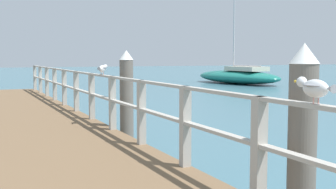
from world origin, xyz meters
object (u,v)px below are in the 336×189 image
object	(u,v)px
dock_piling_near	(302,145)
dock_piling_far	(127,99)
boat_2	(238,76)
seagull_foreground	(315,87)
seagull_background	(103,68)

from	to	relation	value
dock_piling_near	dock_piling_far	world-z (taller)	same
dock_piling_far	boat_2	size ratio (longest dim) A/B	0.25
seagull_foreground	seagull_background	world-z (taller)	same
seagull_foreground	boat_2	bearing A→B (deg)	60.91
seagull_foreground	boat_2	xyz separation A→B (m)	(14.39, 23.08, -1.13)
seagull_background	boat_2	distance (m)	22.14
dock_piling_near	seagull_background	distance (m)	5.77
seagull_background	boat_2	xyz separation A→B (m)	(14.38, 16.79, -1.13)
dock_piling_far	seagull_background	size ratio (longest dim) A/B	4.91
dock_piling_far	boat_2	distance (m)	22.22
dock_piling_near	dock_piling_far	xyz separation A→B (m)	(0.00, 5.28, 0.00)
dock_piling_far	seagull_foreground	xyz separation A→B (m)	(-0.38, -5.84, 0.62)
dock_piling_near	seagull_background	world-z (taller)	dock_piling_near
seagull_background	boat_2	bearing A→B (deg)	85.82
dock_piling_near	dock_piling_far	size ratio (longest dim) A/B	1.00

